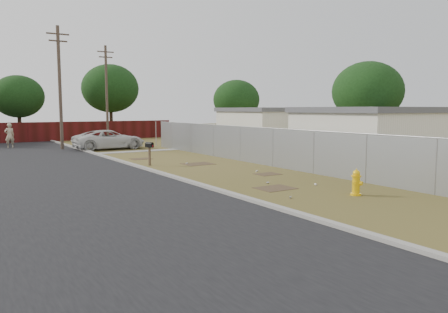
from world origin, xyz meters
TOP-DOWN VIEW (x-y plane):
  - ground at (0.00, 0.00)m, footprint 120.00×120.00m
  - street at (-6.76, 8.05)m, footprint 15.10×60.00m
  - chainlink_fence at (3.12, 1.03)m, footprint 0.10×27.06m
  - privacy_fence at (-6.00, 25.00)m, footprint 30.00×0.12m
  - utility_poles at (-3.67, 20.67)m, footprint 12.60×8.24m
  - houses at (9.70, 3.13)m, footprint 9.30×17.24m
  - horizon_trees at (0.84, 23.56)m, footprint 33.32×31.94m
  - fire_hydrant at (0.73, -7.56)m, footprint 0.49×0.49m
  - mailbox at (-2.17, 3.83)m, footprint 0.33×0.54m
  - pickup_truck at (-0.99, 14.26)m, footprint 5.32×2.64m
  - pedestrian at (-7.13, 19.37)m, footprint 0.74×0.52m
  - scattered_litter at (0.01, -2.78)m, footprint 2.93×10.25m

SIDE VIEW (x-z plane):
  - ground at x=0.00m, z-range 0.00..0.00m
  - street at x=-6.76m, z-range -0.04..0.08m
  - scattered_litter at x=0.01m, z-range 0.01..0.08m
  - fire_hydrant at x=0.73m, z-range -0.03..0.90m
  - pickup_truck at x=-0.99m, z-range 0.00..1.45m
  - chainlink_fence at x=3.12m, z-range -0.21..1.81m
  - privacy_fence at x=-6.00m, z-range 0.00..1.80m
  - pedestrian at x=-7.13m, z-range 0.00..1.92m
  - mailbox at x=-2.17m, z-range 0.36..1.62m
  - houses at x=9.70m, z-range 0.01..3.11m
  - horizon_trees at x=0.84m, z-range 0.74..8.52m
  - utility_poles at x=-3.67m, z-range 0.19..9.19m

